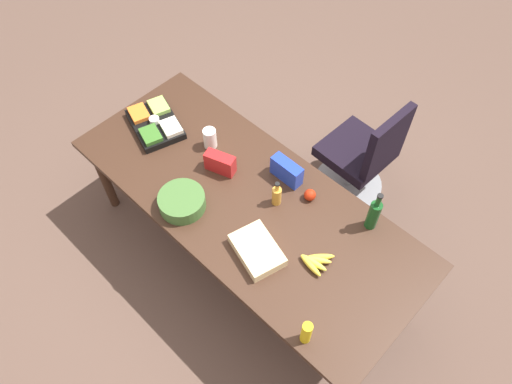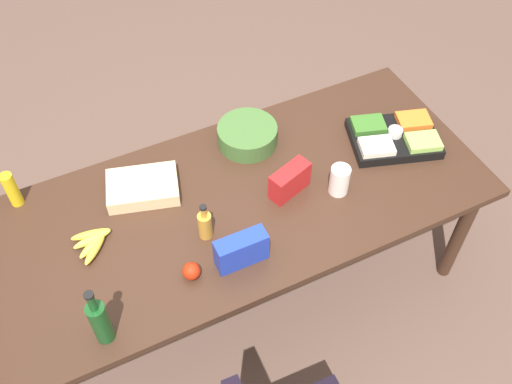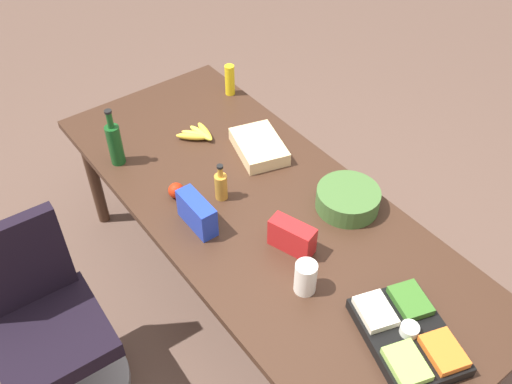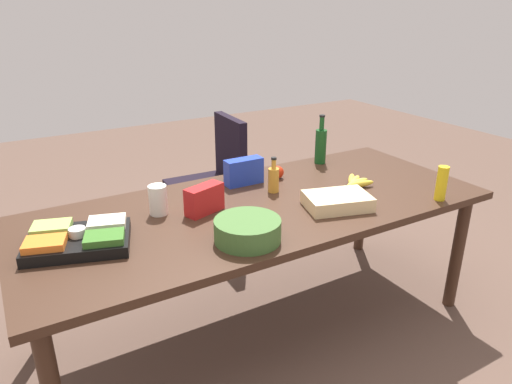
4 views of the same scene
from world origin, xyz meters
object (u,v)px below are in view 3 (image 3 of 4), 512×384
at_px(office_chair, 50,337).
at_px(mayo_jar, 306,277).
at_px(mustard_bottle, 230,80).
at_px(dressing_bottle, 221,186).
at_px(chip_bag_blue, 197,213).
at_px(chip_bag_red, 292,237).
at_px(veggie_tray, 407,335).
at_px(conference_table, 261,216).
at_px(salad_bowl, 348,199).
at_px(sheet_cake, 259,146).
at_px(apple_red, 176,190).
at_px(banana_bunch, 198,134).
at_px(wine_bottle, 115,143).

xyz_separation_m(office_chair, mayo_jar, (-0.69, -0.89, 0.45)).
distance_m(mayo_jar, mustard_bottle, 1.46).
relative_size(dressing_bottle, chip_bag_blue, 0.90).
relative_size(chip_bag_red, veggie_tray, 0.41).
bearing_deg(mayo_jar, conference_table, -17.27).
distance_m(conference_table, salad_bowl, 0.42).
relative_size(conference_table, dressing_bottle, 12.21).
xyz_separation_m(mayo_jar, chip_bag_blue, (0.56, 0.15, 0.00)).
bearing_deg(sheet_cake, apple_red, 93.51).
bearing_deg(salad_bowl, sheet_cake, 8.28).
bearing_deg(sheet_cake, veggie_tray, 169.08).
xyz_separation_m(apple_red, chip_bag_blue, (-0.22, 0.02, 0.04)).
height_order(mayo_jar, banana_bunch, mayo_jar).
bearing_deg(mustard_bottle, dressing_bottle, 142.28).
height_order(wine_bottle, salad_bowl, wine_bottle).
xyz_separation_m(wine_bottle, mustard_bottle, (0.17, -0.81, -0.03)).
bearing_deg(veggie_tray, conference_table, -0.24).
bearing_deg(office_chair, mayo_jar, -127.59).
distance_m(office_chair, banana_bunch, 1.23).
distance_m(conference_table, chip_bag_blue, 0.34).
xyz_separation_m(banana_bunch, mustard_bottle, (0.25, -0.38, 0.07)).
xyz_separation_m(chip_bag_red, mayo_jar, (-0.20, 0.10, 0.00)).
distance_m(dressing_bottle, chip_bag_blue, 0.20).
relative_size(office_chair, dressing_bottle, 4.90).
bearing_deg(mayo_jar, mustard_bottle, -23.19).
relative_size(office_chair, wine_bottle, 3.06).
bearing_deg(sheet_cake, conference_table, 144.43).
bearing_deg(mayo_jar, chip_bag_blue, 15.05).
xyz_separation_m(mayo_jar, sheet_cake, (0.81, -0.38, -0.04)).
height_order(dressing_bottle, salad_bowl, dressing_bottle).
xyz_separation_m(wine_bottle, veggie_tray, (-1.58, -0.38, -0.09)).
xyz_separation_m(office_chair, banana_bunch, (0.41, -1.09, 0.40)).
xyz_separation_m(conference_table, salad_bowl, (-0.24, -0.31, 0.12)).
height_order(veggie_tray, salad_bowl, salad_bowl).
relative_size(chip_bag_red, chip_bag_blue, 0.91).
distance_m(sheet_cake, chip_bag_blue, 0.59).
relative_size(mayo_jar, dressing_bottle, 0.75).
bearing_deg(chip_bag_red, dressing_bottle, 8.12).
bearing_deg(conference_table, apple_red, 44.10).
relative_size(chip_bag_red, sheet_cake, 0.62).
distance_m(conference_table, veggie_tray, 0.90).
xyz_separation_m(mayo_jar, wine_bottle, (1.17, 0.24, 0.05)).
xyz_separation_m(banana_bunch, salad_bowl, (-0.86, -0.27, 0.02)).
xyz_separation_m(sheet_cake, banana_bunch, (0.29, 0.19, -0.01)).
bearing_deg(wine_bottle, mustard_bottle, -78.18).
distance_m(banana_bunch, salad_bowl, 0.90).
height_order(chip_bag_red, mayo_jar, mayo_jar).
bearing_deg(office_chair, chip_bag_blue, -99.73).
relative_size(wine_bottle, chip_bag_blue, 1.44).
xyz_separation_m(wine_bottle, salad_bowl, (-0.93, -0.70, -0.07)).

